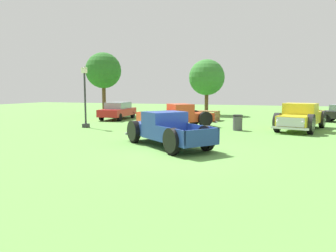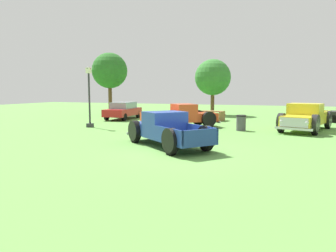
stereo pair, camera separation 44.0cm
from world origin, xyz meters
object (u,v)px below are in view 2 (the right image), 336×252
object	(u,v)px
pickup_truck_behind_right	(185,116)
pickup_truck_foreground	(164,129)
picnic_table	(212,114)
sedan_distant_a	(123,110)
pickup_truck_behind_left	(304,118)
oak_tree_west	(213,77)
oak_tree_east	(110,71)
trash_can	(241,123)
lamp_post_far	(89,96)

from	to	relation	value
pickup_truck_behind_right	pickup_truck_foreground	bearing A→B (deg)	-80.31
pickup_truck_behind_right	picnic_table	distance (m)	5.22
sedan_distant_a	picnic_table	bearing A→B (deg)	10.15
pickup_truck_foreground	pickup_truck_behind_left	bearing A→B (deg)	50.64
picnic_table	oak_tree_west	xyz separation A→B (m)	(-1.24, 5.65, 3.15)
oak_tree_east	picnic_table	bearing A→B (deg)	-12.77
pickup_truck_behind_right	trash_can	xyz separation A→B (m)	(3.70, -0.49, -0.25)
pickup_truck_behind_left	lamp_post_far	world-z (taller)	lamp_post_far
pickup_truck_foreground	oak_tree_east	xyz separation A→B (m)	(-11.21, 14.44, 3.58)
sedan_distant_a	lamp_post_far	xyz separation A→B (m)	(0.73, -5.95, 1.32)
pickup_truck_foreground	pickup_truck_behind_right	xyz separation A→B (m)	(-1.17, 6.84, 0.01)
lamp_post_far	pickup_truck_behind_left	bearing A→B (deg)	11.57
trash_can	pickup_truck_behind_left	bearing A→B (deg)	16.82
pickup_truck_foreground	pickup_truck_behind_right	bearing A→B (deg)	99.69
lamp_post_far	oak_tree_east	distance (m)	10.79
lamp_post_far	trash_can	size ratio (longest dim) A/B	4.15
lamp_post_far	oak_tree_west	bearing A→B (deg)	67.47
pickup_truck_behind_right	picnic_table	bearing A→B (deg)	82.00
pickup_truck_behind_right	picnic_table	size ratio (longest dim) A/B	2.56
picnic_table	oak_tree_east	distance (m)	11.68
pickup_truck_behind_left	sedan_distant_a	xyz separation A→B (m)	(-13.86, 3.26, -0.04)
pickup_truck_foreground	oak_tree_east	distance (m)	18.63
lamp_post_far	oak_tree_west	distance (m)	14.07
pickup_truck_foreground	lamp_post_far	bearing A→B (deg)	146.06
pickup_truck_behind_left	pickup_truck_foreground	bearing A→B (deg)	-129.36
oak_tree_east	trash_can	bearing A→B (deg)	-30.47
pickup_truck_behind_left	oak_tree_west	size ratio (longest dim) A/B	1.06
oak_tree_east	oak_tree_west	world-z (taller)	oak_tree_east
sedan_distant_a	trash_can	xyz separation A→B (m)	(10.31, -4.34, -0.27)
picnic_table	pickup_truck_foreground	bearing A→B (deg)	-87.89
picnic_table	oak_tree_east	world-z (taller)	oak_tree_east
pickup_truck_foreground	trash_can	xyz separation A→B (m)	(2.54, 6.35, -0.24)
pickup_truck_behind_left	pickup_truck_behind_right	distance (m)	7.28
pickup_truck_foreground	pickup_truck_behind_left	xyz separation A→B (m)	(6.09, 7.42, 0.07)
pickup_truck_behind_right	oak_tree_east	world-z (taller)	oak_tree_east
pickup_truck_behind_left	sedan_distant_a	bearing A→B (deg)	166.76
pickup_truck_foreground	pickup_truck_behind_left	world-z (taller)	pickup_truck_behind_left
lamp_post_far	oak_tree_east	size ratio (longest dim) A/B	0.65
pickup_truck_behind_right	pickup_truck_behind_left	bearing A→B (deg)	4.61
picnic_table	oak_tree_east	bearing A→B (deg)	167.23
pickup_truck_foreground	picnic_table	distance (m)	12.01
pickup_truck_behind_right	trash_can	world-z (taller)	pickup_truck_behind_right
sedan_distant_a	lamp_post_far	bearing A→B (deg)	-82.96
pickup_truck_foreground	pickup_truck_behind_right	world-z (taller)	pickup_truck_behind_right
trash_can	oak_tree_east	bearing A→B (deg)	149.53
sedan_distant_a	oak_tree_west	xyz separation A→B (m)	(6.09, 6.96, 2.89)
oak_tree_west	sedan_distant_a	bearing A→B (deg)	-131.18
sedan_distant_a	oak_tree_east	world-z (taller)	oak_tree_east
pickup_truck_behind_left	pickup_truck_behind_right	xyz separation A→B (m)	(-7.26, -0.58, -0.06)
trash_can	oak_tree_west	xyz separation A→B (m)	(-4.22, 11.30, 3.16)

